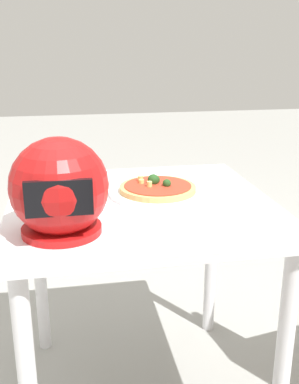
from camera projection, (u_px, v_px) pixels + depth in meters
name	position (u px, v px, depth m)	size (l,w,h in m)	color
dining_table	(141.00, 233.00, 1.55)	(0.85, 0.82, 0.76)	white
pizza_plate	(158.00, 193.00, 1.58)	(0.33, 0.33, 0.01)	white
pizza	(157.00, 187.00, 1.57)	(0.26, 0.26, 0.05)	tan
motorcycle_helmet	(59.00, 189.00, 1.22)	(0.26, 0.26, 0.26)	#B21414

